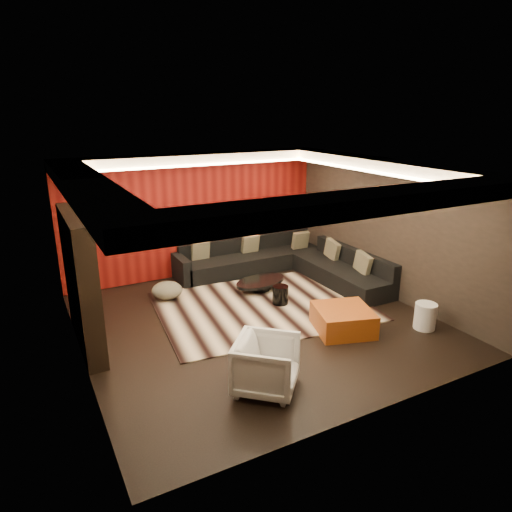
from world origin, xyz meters
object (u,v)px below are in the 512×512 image
drum_stool (280,295)px  orange_ottoman (343,320)px  sectional_sofa (285,264)px  white_side_table (425,316)px  coffee_table (261,284)px  armchair (266,365)px

drum_stool → orange_ottoman: bearing=-75.4°
sectional_sofa → white_side_table: bearing=-77.6°
coffee_table → armchair: bearing=-117.3°
coffee_table → white_side_table: white_side_table is taller
sectional_sofa → armchair: bearing=-124.7°
sectional_sofa → drum_stool: bearing=-124.4°
drum_stool → armchair: armchair is taller
coffee_table → drum_stool: size_ratio=3.27×
coffee_table → orange_ottoman: orange_ottoman is taller
white_side_table → sectional_sofa: size_ratio=0.13×
orange_ottoman → sectional_sofa: 2.93m
orange_ottoman → armchair: (-2.04, -0.91, 0.17)m
coffee_table → white_side_table: size_ratio=2.58×
armchair → sectional_sofa: 4.60m
drum_stool → orange_ottoman: size_ratio=0.40×
orange_ottoman → white_side_table: bearing=-24.6°
orange_ottoman → armchair: armchair is taller
armchair → white_side_table: bearing=-43.0°
white_side_table → armchair: 3.39m
coffee_table → drum_stool: 0.86m
drum_stool → orange_ottoman: 1.53m
drum_stool → white_side_table: (1.72, -2.09, 0.03)m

